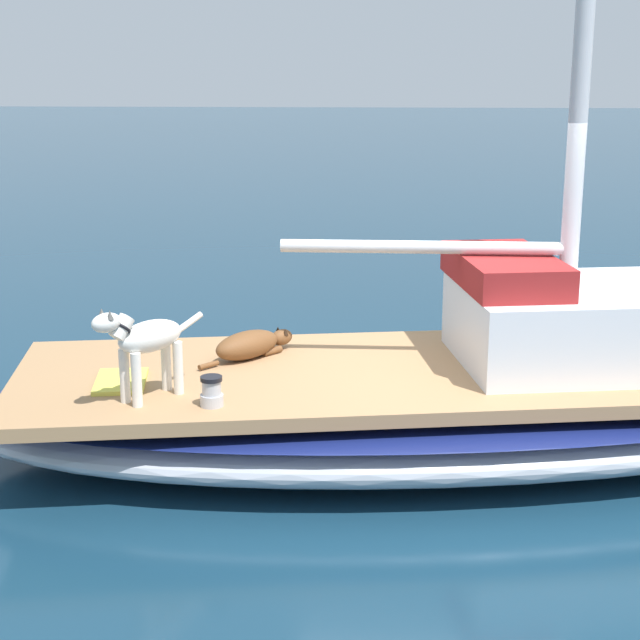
% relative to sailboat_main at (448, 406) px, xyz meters
% --- Properties ---
extents(ground_plane, '(120.00, 120.00, 0.00)m').
position_rel_sailboat_main_xyz_m(ground_plane, '(0.00, 0.00, -0.34)').
color(ground_plane, '#143347').
extents(sailboat_main, '(3.69, 7.56, 0.66)m').
position_rel_sailboat_main_xyz_m(sailboat_main, '(0.00, 0.00, 0.00)').
color(sailboat_main, '#B2B7C1').
rests_on(sailboat_main, ground).
extents(cabin_house, '(1.75, 2.43, 0.84)m').
position_rel_sailboat_main_xyz_m(cabin_house, '(-0.20, 1.10, 0.67)').
color(cabin_house, silver).
rests_on(cabin_house, sailboat_main).
extents(dog_brown, '(0.77, 0.70, 0.22)m').
position_rel_sailboat_main_xyz_m(dog_brown, '(-0.13, -1.56, 0.43)').
color(dog_brown, brown).
rests_on(dog_brown, sailboat_main).
extents(dog_white, '(0.79, 0.65, 0.70)m').
position_rel_sailboat_main_xyz_m(dog_white, '(0.91, -2.14, 0.75)').
color(dog_white, silver).
rests_on(dog_white, sailboat_main).
extents(deck_winch, '(0.16, 0.16, 0.21)m').
position_rel_sailboat_main_xyz_m(deck_winch, '(1.01, -1.68, 0.42)').
color(deck_winch, '#B7B7BC').
rests_on(deck_winch, sailboat_main).
extents(deck_towel, '(0.61, 0.44, 0.03)m').
position_rel_sailboat_main_xyz_m(deck_towel, '(0.58, -2.42, 0.34)').
color(deck_towel, '#D8D14C').
rests_on(deck_towel, sailboat_main).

